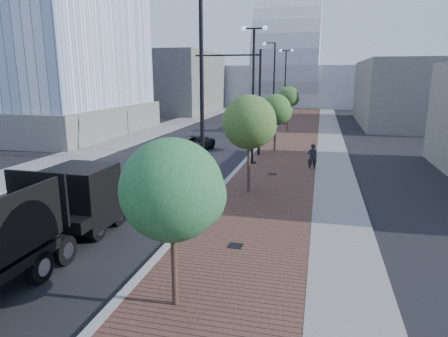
% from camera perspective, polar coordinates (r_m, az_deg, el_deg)
% --- Properties ---
extents(sidewalk, '(7.00, 140.00, 0.12)m').
position_cam_1_polar(sidewalk, '(45.40, 11.55, 5.29)').
color(sidewalk, '#4C2D23').
rests_on(sidewalk, ground).
extents(concrete_strip, '(2.40, 140.00, 0.13)m').
position_cam_1_polar(concrete_strip, '(45.38, 14.97, 5.12)').
color(concrete_strip, slate).
rests_on(concrete_strip, ground).
extents(curb, '(0.30, 140.00, 0.14)m').
position_cam_1_polar(curb, '(45.66, 7.14, 5.51)').
color(curb, gray).
rests_on(curb, ground).
extents(west_sidewalk, '(4.00, 140.00, 0.12)m').
position_cam_1_polar(west_sidewalk, '(48.86, -8.26, 5.97)').
color(west_sidewalk, slate).
rests_on(west_sidewalk, ground).
extents(dump_truck, '(2.39, 13.33, 3.08)m').
position_cam_1_polar(dump_truck, '(14.06, -27.12, -8.27)').
color(dump_truck, black).
rests_on(dump_truck, ground).
extents(white_sedan, '(1.58, 4.27, 1.39)m').
position_cam_1_polar(white_sedan, '(17.34, -22.07, -5.94)').
color(white_sedan, white).
rests_on(white_sedan, ground).
extents(dark_car_mid, '(3.06, 4.69, 1.20)m').
position_cam_1_polar(dark_car_mid, '(33.12, -4.41, 3.61)').
color(dark_car_mid, black).
rests_on(dark_car_mid, ground).
extents(dark_car_far, '(2.35, 5.15, 1.46)m').
position_cam_1_polar(dark_car_far, '(53.05, 3.72, 7.37)').
color(dark_car_far, black).
rests_on(dark_car_far, ground).
extents(pedestrian, '(0.67, 0.47, 1.77)m').
position_cam_1_polar(pedestrian, '(26.70, 12.59, 1.62)').
color(pedestrian, black).
rests_on(pedestrian, ground).
extents(streetlight_1, '(1.44, 0.56, 9.21)m').
position_cam_1_polar(streetlight_1, '(15.77, -3.56, 6.79)').
color(streetlight_1, black).
rests_on(streetlight_1, ground).
extents(streetlight_2, '(1.72, 0.56, 9.28)m').
position_cam_1_polar(streetlight_2, '(27.37, 4.21, 10.49)').
color(streetlight_2, black).
rests_on(streetlight_2, ground).
extents(streetlight_3, '(1.44, 0.56, 9.21)m').
position_cam_1_polar(streetlight_3, '(39.28, 7.00, 10.55)').
color(streetlight_3, black).
rests_on(streetlight_3, ground).
extents(streetlight_4, '(1.72, 0.56, 9.28)m').
position_cam_1_polar(streetlight_4, '(51.18, 8.78, 11.62)').
color(streetlight_4, black).
rests_on(streetlight_4, ground).
extents(traffic_mast, '(5.09, 0.20, 8.00)m').
position_cam_1_polar(traffic_mast, '(30.47, 3.47, 11.08)').
color(traffic_mast, black).
rests_on(traffic_mast, ground).
extents(tree_0, '(2.64, 2.64, 4.62)m').
position_cam_1_polar(tree_0, '(10.04, -7.21, -3.10)').
color(tree_0, '#382619').
rests_on(tree_0, ground).
extents(tree_1, '(2.79, 2.79, 5.18)m').
position_cam_1_polar(tree_1, '(20.42, 3.80, 6.65)').
color(tree_1, '#382619').
rests_on(tree_1, ground).
extents(tree_2, '(2.53, 2.51, 4.69)m').
position_cam_1_polar(tree_2, '(32.29, 7.52, 8.35)').
color(tree_2, '#382619').
rests_on(tree_2, ground).
extents(tree_3, '(2.31, 2.25, 5.01)m').
position_cam_1_polar(tree_3, '(44.18, 9.29, 10.14)').
color(tree_3, '#382619').
rests_on(tree_3, ground).
extents(tower_podium, '(19.00, 19.00, 3.00)m').
position_cam_1_polar(tower_podium, '(47.29, -24.60, 6.44)').
color(tower_podium, slate).
rests_on(tower_podium, ground).
extents(convention_center, '(50.00, 30.00, 50.00)m').
position_cam_1_polar(convention_center, '(90.25, 9.39, 12.97)').
color(convention_center, '#9C9FA5').
rests_on(convention_center, ground).
extents(commercial_block_nw, '(14.00, 20.00, 10.00)m').
position_cam_1_polar(commercial_block_nw, '(69.66, -7.64, 12.19)').
color(commercial_block_nw, '#5E5B54').
rests_on(commercial_block_nw, ground).
extents(commercial_block_ne, '(12.00, 22.00, 8.00)m').
position_cam_1_polar(commercial_block_ne, '(56.07, 25.24, 9.83)').
color(commercial_block_ne, '#5E5B55').
rests_on(commercial_block_ne, ground).
extents(utility_cover_1, '(0.50, 0.50, 0.02)m').
position_cam_1_polar(utility_cover_1, '(14.53, 1.67, -11.05)').
color(utility_cover_1, black).
rests_on(utility_cover_1, sidewalk).
extents(utility_cover_2, '(0.50, 0.50, 0.02)m').
position_cam_1_polar(utility_cover_2, '(24.85, 6.97, -0.79)').
color(utility_cover_2, black).
rests_on(utility_cover_2, sidewalk).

